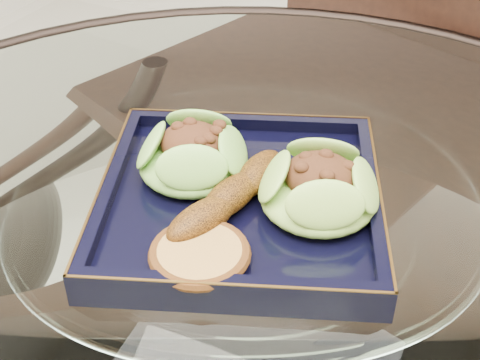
% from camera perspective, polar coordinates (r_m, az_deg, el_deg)
% --- Properties ---
extents(dining_table, '(1.13, 1.13, 0.77)m').
position_cam_1_polar(dining_table, '(0.75, 0.39, -14.36)').
color(dining_table, white).
rests_on(dining_table, ground).
extents(dining_chair, '(0.56, 0.56, 1.04)m').
position_cam_1_polar(dining_chair, '(1.15, 8.27, 4.27)').
color(dining_chair, black).
rests_on(dining_chair, ground).
extents(navy_plate, '(0.35, 0.35, 0.02)m').
position_cam_1_polar(navy_plate, '(0.66, 0.00, -2.10)').
color(navy_plate, black).
rests_on(navy_plate, dining_table).
extents(lettuce_wrap_left, '(0.11, 0.11, 0.04)m').
position_cam_1_polar(lettuce_wrap_left, '(0.67, -4.07, 1.87)').
color(lettuce_wrap_left, '#4C9029').
rests_on(lettuce_wrap_left, navy_plate).
extents(lettuce_wrap_right, '(0.12, 0.12, 0.04)m').
position_cam_1_polar(lettuce_wrap_right, '(0.63, 6.72, -1.01)').
color(lettuce_wrap_right, '#61952B').
rests_on(lettuce_wrap_right, navy_plate).
extents(roasted_plantain, '(0.06, 0.16, 0.03)m').
position_cam_1_polar(roasted_plantain, '(0.63, -0.77, -1.31)').
color(roasted_plantain, '#65360A').
rests_on(roasted_plantain, navy_plate).
extents(crumb_patty, '(0.10, 0.10, 0.01)m').
position_cam_1_polar(crumb_patty, '(0.58, -3.45, -6.45)').
color(crumb_patty, '#BC843E').
rests_on(crumb_patty, navy_plate).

